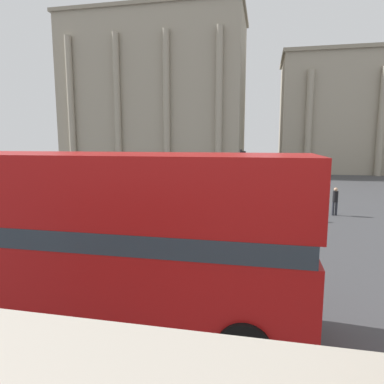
# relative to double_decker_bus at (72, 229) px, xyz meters

# --- Properties ---
(double_decker_bus) EXTENTS (11.49, 2.76, 4.26)m
(double_decker_bus) POSITION_rel_double_decker_bus_xyz_m (0.00, 0.00, 0.00)
(double_decker_bus) COLOR black
(double_decker_bus) RESTS_ON ground_plane
(plaza_building_left) EXTENTS (26.73, 13.45, 22.64)m
(plaza_building_left) POSITION_rel_double_decker_bus_xyz_m (-11.73, 43.75, 8.94)
(plaza_building_left) COLOR #A39984
(plaza_building_left) RESTS_ON ground_plane
(traffic_light_mid) EXTENTS (0.42, 0.24, 4.06)m
(traffic_light_mid) POSITION_rel_double_decker_bus_xyz_m (3.33, 13.00, 0.26)
(traffic_light_mid) COLOR black
(traffic_light_mid) RESTS_ON ground_plane
(traffic_light_far) EXTENTS (0.42, 0.24, 3.36)m
(traffic_light_far) POSITION_rel_double_decker_bus_xyz_m (5.25, 19.94, -0.17)
(traffic_light_far) COLOR black
(traffic_light_far) RESTS_ON ground_plane
(car_maroon) EXTENTS (4.20, 1.93, 1.35)m
(car_maroon) POSITION_rel_double_decker_bus_xyz_m (3.41, 11.09, -1.68)
(car_maroon) COLOR black
(car_maroon) RESTS_ON ground_plane
(pedestrian_black) EXTENTS (0.32, 0.32, 1.73)m
(pedestrian_black) POSITION_rel_double_decker_bus_xyz_m (8.97, 14.57, -1.38)
(pedestrian_black) COLOR #282B33
(pedestrian_black) RESTS_ON ground_plane
(pedestrian_red) EXTENTS (0.32, 0.32, 1.72)m
(pedestrian_red) POSITION_rel_double_decker_bus_xyz_m (7.41, 19.87, -1.39)
(pedestrian_red) COLOR #282B33
(pedestrian_red) RESTS_ON ground_plane
(pedestrian_white) EXTENTS (0.32, 0.32, 1.80)m
(pedestrian_white) POSITION_rel_double_decker_bus_xyz_m (1.29, 8.10, -1.34)
(pedestrian_white) COLOR #282B33
(pedestrian_white) RESTS_ON ground_plane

